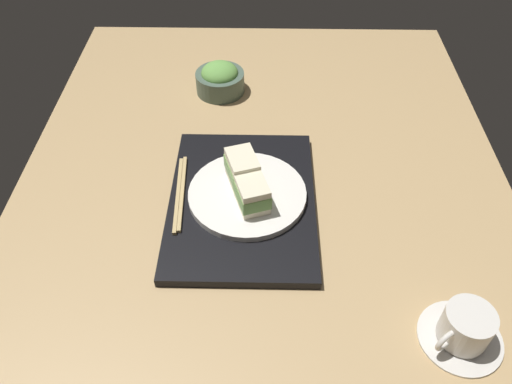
# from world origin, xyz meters

# --- Properties ---
(ground_plane) EXTENTS (1.40, 1.00, 0.03)m
(ground_plane) POSITION_xyz_m (0.00, 0.00, -0.01)
(ground_plane) COLOR tan
(serving_tray) EXTENTS (0.38, 0.28, 0.02)m
(serving_tray) POSITION_xyz_m (0.01, -0.04, 0.01)
(serving_tray) COLOR black
(serving_tray) RESTS_ON ground_plane
(sandwich_plate) EXTENTS (0.23, 0.23, 0.01)m
(sandwich_plate) POSITION_xyz_m (0.00, -0.03, 0.03)
(sandwich_plate) COLOR white
(sandwich_plate) RESTS_ON serving_tray
(sandwich_near) EXTENTS (0.09, 0.08, 0.06)m
(sandwich_near) POSITION_xyz_m (-0.03, -0.04, 0.06)
(sandwich_near) COLOR #EFE5C1
(sandwich_near) RESTS_ON sandwich_plate
(sandwich_far) EXTENTS (0.09, 0.07, 0.06)m
(sandwich_far) POSITION_xyz_m (0.03, -0.02, 0.06)
(sandwich_far) COLOR #EFE5C1
(sandwich_far) RESTS_ON sandwich_plate
(salad_bowl) EXTENTS (0.12, 0.12, 0.08)m
(salad_bowl) POSITION_xyz_m (-0.38, -0.11, 0.03)
(salad_bowl) COLOR #4C6051
(salad_bowl) RESTS_ON ground_plane
(chopsticks_pair) EXTENTS (0.20, 0.03, 0.01)m
(chopsticks_pair) POSITION_xyz_m (-0.01, -0.16, 0.02)
(chopsticks_pair) COLOR tan
(chopsticks_pair) RESTS_ON serving_tray
(coffee_cup) EXTENTS (0.13, 0.13, 0.07)m
(coffee_cup) POSITION_xyz_m (0.28, 0.31, 0.03)
(coffee_cup) COLOR silver
(coffee_cup) RESTS_ON ground_plane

